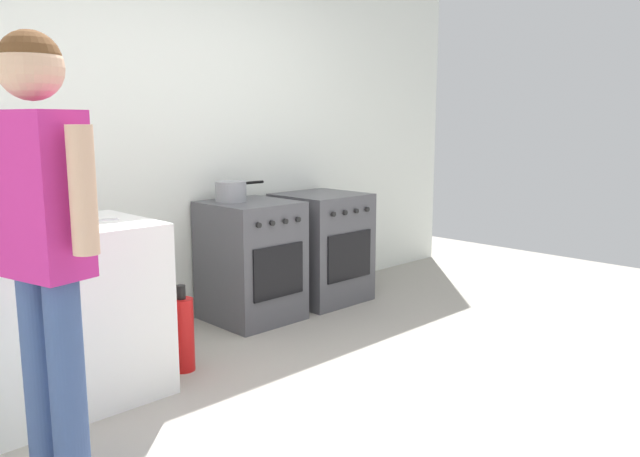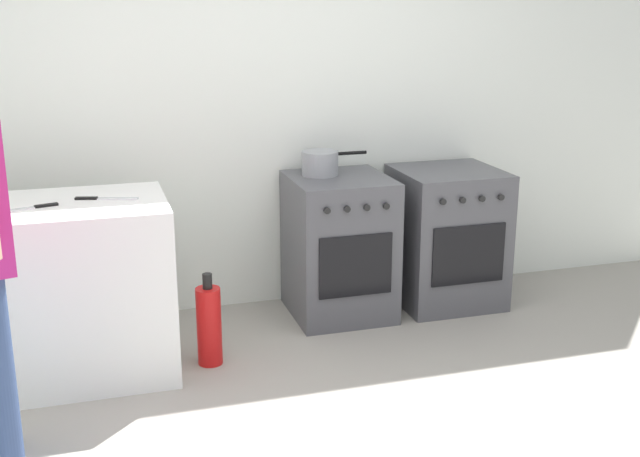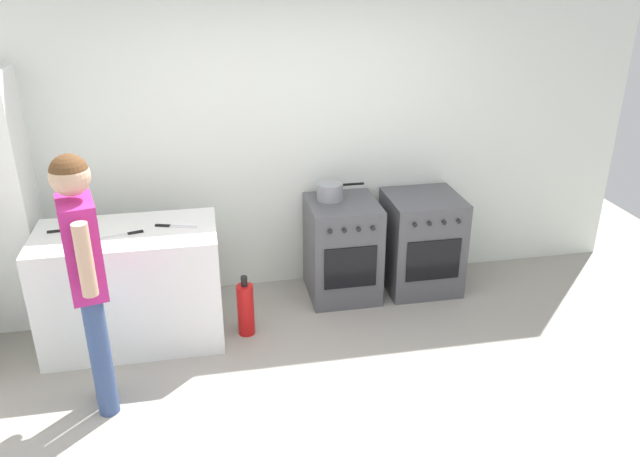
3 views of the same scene
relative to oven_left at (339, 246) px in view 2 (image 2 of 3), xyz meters
name	(u,v)px [view 2 (image 2 of 3)]	position (x,y,z in m)	size (l,w,h in m)	color
ground_plane	(376,457)	(-0.35, -1.58, -0.43)	(8.00, 8.00, 0.00)	gray
back_wall	(266,95)	(-0.35, 0.37, 0.87)	(6.00, 0.10, 2.60)	silver
counter_unit	(38,293)	(-1.70, -0.38, 0.02)	(1.30, 0.70, 0.90)	white
oven_left	(339,246)	(0.00, 0.00, 0.00)	(0.58, 0.62, 0.85)	#4C4C51
oven_right	(447,237)	(0.71, 0.00, 0.00)	(0.62, 0.62, 0.85)	#4C4C51
pot	(320,163)	(-0.09, 0.09, 0.50)	(0.40, 0.22, 0.14)	gray
knife_bread	(24,209)	(-1.72, -0.46, 0.48)	(0.35, 0.12, 0.01)	silver
knife_chef	(104,199)	(-1.35, -0.36, 0.48)	(0.31, 0.11, 0.01)	silver
fire_extinguisher	(209,325)	(-0.87, -0.48, -0.21)	(0.13, 0.13, 0.50)	red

